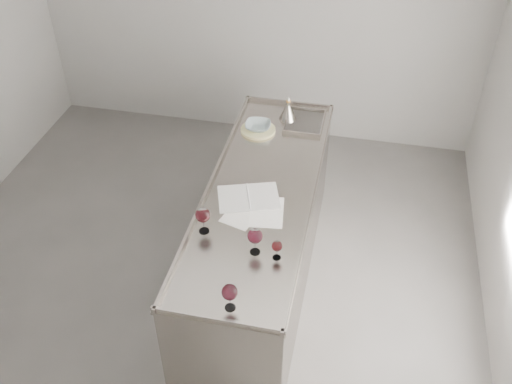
% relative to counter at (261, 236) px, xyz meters
% --- Properties ---
extents(room_shell, '(4.54, 5.04, 2.84)m').
position_rel_counter_xyz_m(room_shell, '(-0.50, -0.30, 0.93)').
color(room_shell, '#585552').
rests_on(room_shell, ground).
extents(counter, '(0.77, 2.42, 0.97)m').
position_rel_counter_xyz_m(counter, '(0.00, 0.00, 0.00)').
color(counter, gray).
rests_on(counter, ground).
extents(wine_glass_left, '(0.10, 0.10, 0.19)m').
position_rel_counter_xyz_m(wine_glass_left, '(-0.28, -0.51, 0.60)').
color(wine_glass_left, white).
rests_on(wine_glass_left, counter).
extents(wine_glass_middle, '(0.10, 0.10, 0.19)m').
position_rel_counter_xyz_m(wine_glass_middle, '(0.09, -0.62, 0.60)').
color(wine_glass_middle, white).
rests_on(wine_glass_middle, counter).
extents(wine_glass_right, '(0.09, 0.09, 0.18)m').
position_rel_counter_xyz_m(wine_glass_right, '(0.05, -1.08, 0.60)').
color(wine_glass_right, white).
rests_on(wine_glass_right, counter).
extents(wine_glass_small, '(0.07, 0.07, 0.14)m').
position_rel_counter_xyz_m(wine_glass_small, '(0.23, -0.64, 0.56)').
color(wine_glass_small, white).
rests_on(wine_glass_small, counter).
extents(notebook, '(0.49, 0.41, 0.02)m').
position_rel_counter_xyz_m(notebook, '(-0.07, -0.12, 0.47)').
color(notebook, white).
rests_on(notebook, counter).
extents(loose_paper_top, '(0.28, 0.34, 0.00)m').
position_rel_counter_xyz_m(loose_paper_top, '(-0.07, -0.28, 0.47)').
color(loose_paper_top, white).
rests_on(loose_paper_top, counter).
extents(loose_paper_under, '(0.26, 0.34, 0.00)m').
position_rel_counter_xyz_m(loose_paper_under, '(0.09, -0.24, 0.47)').
color(loose_paper_under, white).
rests_on(loose_paper_under, counter).
extents(trivet, '(0.32, 0.32, 0.02)m').
position_rel_counter_xyz_m(trivet, '(-0.18, 0.72, 0.48)').
color(trivet, '#C5BE7F').
rests_on(trivet, counter).
extents(ceramic_bowl, '(0.22, 0.22, 0.05)m').
position_rel_counter_xyz_m(ceramic_bowl, '(-0.18, 0.72, 0.51)').
color(ceramic_bowl, '#8DA2A4').
rests_on(ceramic_bowl, trivet).
extents(wine_funnel, '(0.15, 0.15, 0.22)m').
position_rel_counter_xyz_m(wine_funnel, '(0.03, 0.95, 0.53)').
color(wine_funnel, '#A1978F').
rests_on(wine_funnel, counter).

